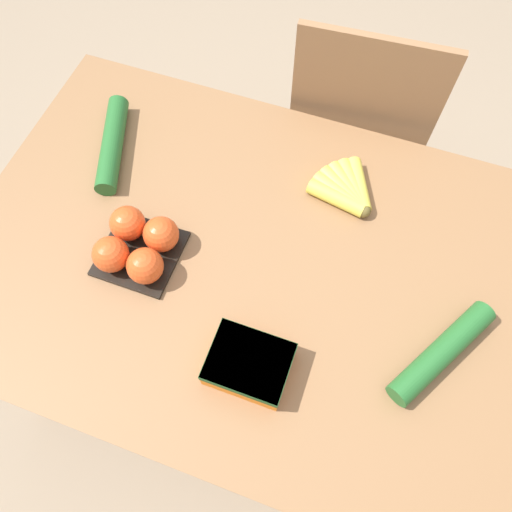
{
  "coord_description": "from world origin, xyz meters",
  "views": [
    {
      "loc": [
        0.17,
        -0.47,
        1.79
      ],
      "look_at": [
        0.0,
        0.0,
        0.8
      ],
      "focal_mm": 35.0,
      "sensor_mm": 36.0,
      "label": 1
    }
  ],
  "objects": [
    {
      "name": "tomato_pack",
      "position": [
        -0.26,
        -0.07,
        0.81
      ],
      "size": [
        0.18,
        0.18,
        0.09
      ],
      "color": "black",
      "rests_on": "dining_table"
    },
    {
      "name": "carrot_bag",
      "position": [
        0.07,
        -0.23,
        0.8
      ],
      "size": [
        0.16,
        0.13,
        0.06
      ],
      "color": "orange",
      "rests_on": "dining_table"
    },
    {
      "name": "chair",
      "position": [
        0.11,
        0.63,
        0.51
      ],
      "size": [
        0.45,
        0.43,
        1.01
      ],
      "rotation": [
        0.0,
        0.0,
        3.21
      ],
      "color": "#8E6642",
      "rests_on": "ground_plane"
    },
    {
      "name": "cucumber_near",
      "position": [
        0.43,
        -0.08,
        0.79
      ],
      "size": [
        0.18,
        0.27,
        0.05
      ],
      "color": "#236028",
      "rests_on": "dining_table"
    },
    {
      "name": "banana_bunch",
      "position": [
        0.15,
        0.24,
        0.79
      ],
      "size": [
        0.16,
        0.16,
        0.04
      ],
      "color": "brown",
      "rests_on": "dining_table"
    },
    {
      "name": "dining_table",
      "position": [
        0.0,
        0.0,
        0.67
      ],
      "size": [
        1.37,
        0.92,
        0.77
      ],
      "color": "olive",
      "rests_on": "ground_plane"
    },
    {
      "name": "ground_plane",
      "position": [
        0.0,
        0.0,
        0.0
      ],
      "size": [
        12.0,
        12.0,
        0.0
      ],
      "primitive_type": "plane",
      "color": "gray"
    },
    {
      "name": "cucumber_far",
      "position": [
        -0.45,
        0.18,
        0.79
      ],
      "size": [
        0.14,
        0.28,
        0.05
      ],
      "color": "#236028",
      "rests_on": "dining_table"
    }
  ]
}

